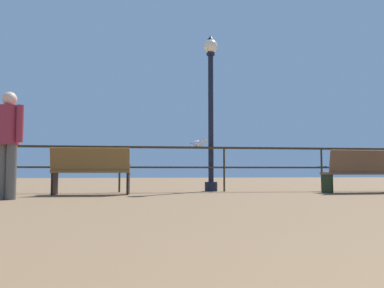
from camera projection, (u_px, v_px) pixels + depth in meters
name	position (u px, v px, depth m)	size (l,w,h in m)	color
pier_railing	(224.00, 158.00, 9.13)	(24.20, 0.05, 1.05)	#322915
bench_near_left	(91.00, 169.00, 7.80)	(1.56, 0.67, 0.94)	brown
bench_near_right	(365.00, 170.00, 8.57)	(1.82, 0.73, 0.93)	brown
lamppost_center	(211.00, 102.00, 9.37)	(0.33, 0.33, 3.78)	black
person_at_railing	(8.00, 137.00, 6.55)	(0.54, 0.35, 1.82)	#56514B
seagull_on_rail	(199.00, 143.00, 9.07)	(0.39, 0.26, 0.19)	silver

